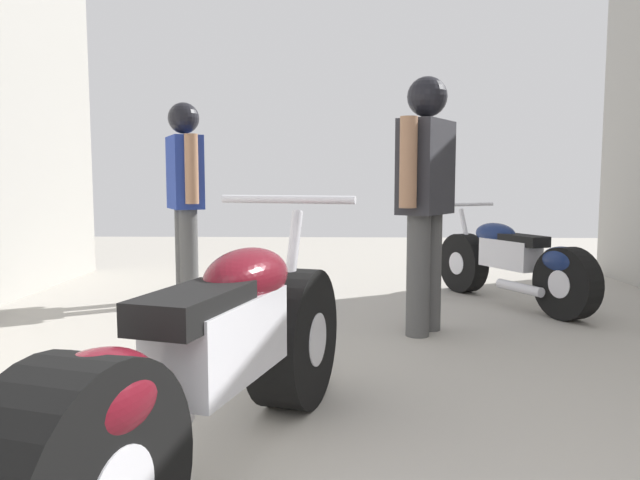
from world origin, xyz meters
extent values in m
plane|color=#A8A399|center=(0.00, 3.17, 0.00)|extent=(15.22, 15.22, 0.00)
cylinder|color=black|center=(-0.25, 2.59, 0.32)|extent=(0.39, 0.67, 0.63)
cylinder|color=silver|center=(-0.25, 2.59, 0.32)|extent=(0.29, 0.30, 0.24)
cube|color=silver|center=(-0.45, 1.90, 0.49)|extent=(0.40, 0.67, 0.28)
ellipsoid|color=#5B0F19|center=(-0.39, 2.11, 0.67)|extent=(0.39, 0.56, 0.22)
cube|color=black|center=(-0.50, 1.73, 0.64)|extent=(0.34, 0.51, 0.10)
ellipsoid|color=#5B0F19|center=(-0.63, 1.26, 0.51)|extent=(0.37, 0.49, 0.24)
cylinder|color=silver|center=(-0.26, 2.55, 0.61)|extent=(0.12, 0.25, 0.57)
cylinder|color=silver|center=(-0.27, 2.51, 0.95)|extent=(0.60, 0.20, 0.04)
cylinder|color=silver|center=(-0.66, 1.65, 0.22)|extent=(0.23, 0.55, 0.09)
cylinder|color=black|center=(1.10, 5.45, 0.27)|extent=(0.37, 0.55, 0.54)
cylinder|color=silver|center=(1.10, 5.45, 0.27)|extent=(0.24, 0.26, 0.21)
cylinder|color=black|center=(1.64, 4.35, 0.27)|extent=(0.37, 0.55, 0.54)
cylinder|color=silver|center=(1.64, 4.35, 0.27)|extent=(0.24, 0.26, 0.21)
cube|color=silver|center=(1.37, 4.90, 0.42)|extent=(0.42, 0.58, 0.24)
ellipsoid|color=navy|center=(1.29, 5.07, 0.57)|extent=(0.39, 0.49, 0.19)
cube|color=black|center=(1.44, 4.77, 0.55)|extent=(0.34, 0.45, 0.08)
ellipsoid|color=navy|center=(1.62, 4.39, 0.44)|extent=(0.36, 0.43, 0.20)
cylinder|color=silver|center=(1.12, 5.42, 0.52)|extent=(0.13, 0.21, 0.49)
cylinder|color=silver|center=(1.13, 5.39, 0.81)|extent=(0.48, 0.26, 0.03)
cylinder|color=silver|center=(1.37, 4.62, 0.19)|extent=(0.27, 0.45, 0.08)
cylinder|color=#4C4C4C|center=(0.47, 3.85, 0.40)|extent=(0.21, 0.21, 0.81)
cylinder|color=#4C4C4C|center=(0.58, 4.02, 0.40)|extent=(0.21, 0.21, 0.81)
cube|color=#2D2D33|center=(0.53, 3.93, 1.11)|extent=(0.44, 0.51, 0.62)
cylinder|color=#9E7051|center=(0.38, 3.70, 1.14)|extent=(0.15, 0.15, 0.57)
cylinder|color=#9E7051|center=(0.67, 4.17, 1.14)|extent=(0.15, 0.15, 0.57)
sphere|color=black|center=(0.53, 3.93, 1.56)|extent=(0.22, 0.22, 0.22)
sphere|color=black|center=(0.53, 3.93, 1.57)|extent=(0.26, 0.26, 0.26)
cylinder|color=#4C4C4C|center=(-1.30, 4.86, 0.40)|extent=(0.20, 0.20, 0.79)
cylinder|color=#4C4C4C|center=(-1.38, 5.04, 0.40)|extent=(0.20, 0.20, 0.79)
cube|color=navy|center=(-1.34, 4.95, 1.09)|extent=(0.40, 0.50, 0.61)
cylinder|color=#9E7051|center=(-1.22, 4.71, 1.12)|extent=(0.14, 0.14, 0.56)
cylinder|color=#9E7051|center=(-1.46, 5.20, 1.12)|extent=(0.14, 0.14, 0.56)
sphere|color=black|center=(-1.34, 4.95, 1.53)|extent=(0.22, 0.22, 0.22)
sphere|color=black|center=(-1.34, 4.95, 1.54)|extent=(0.26, 0.26, 0.26)
camera|label=1|loc=(-0.05, -0.09, 1.03)|focal=33.83mm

